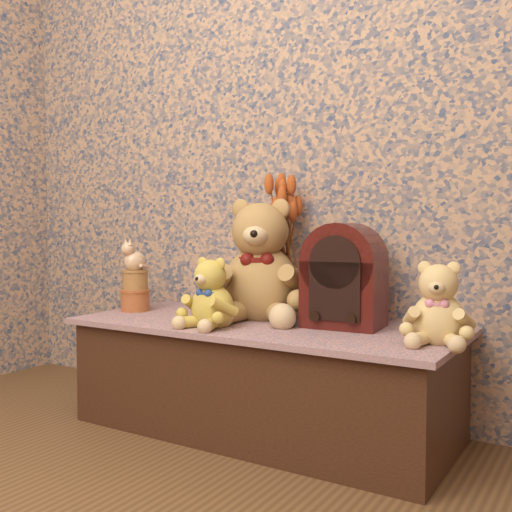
{
  "coord_description": "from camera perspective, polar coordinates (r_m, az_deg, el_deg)",
  "views": [
    {
      "loc": [
        1.07,
        -0.59,
        0.74
      ],
      "look_at": [
        0.0,
        1.16,
        0.63
      ],
      "focal_mm": 41.69,
      "sensor_mm": 36.0,
      "label": 1
    }
  ],
  "objects": [
    {
      "name": "teddy_small",
      "position": [
        1.82,
        17.12,
        -3.99
      ],
      "size": [
        0.24,
        0.28,
        0.26
      ],
      "primitive_type": null,
      "rotation": [
        0.0,
        0.0,
        0.17
      ],
      "color": "#DEB769",
      "rests_on": "display_shelf"
    },
    {
      "name": "ceramic_vase",
      "position": [
        2.28,
        2.7,
        -3.46
      ],
      "size": [
        0.12,
        0.12,
        0.18
      ],
      "primitive_type": "cylinder",
      "rotation": [
        0.0,
        0.0,
        -0.08
      ],
      "color": "tan",
      "rests_on": "display_shelf"
    },
    {
      "name": "biscuit_tin_lower",
      "position": [
        2.46,
        -11.51,
        -4.21
      ],
      "size": [
        0.15,
        0.15,
        0.08
      ],
      "primitive_type": "cylinder",
      "rotation": [
        0.0,
        0.0,
        -0.34
      ],
      "color": "#BB8037",
      "rests_on": "display_shelf"
    },
    {
      "name": "teddy_large",
      "position": [
        2.2,
        0.48,
        0.14
      ],
      "size": [
        0.51,
        0.55,
        0.48
      ],
      "primitive_type": null,
      "rotation": [
        0.0,
        0.0,
        0.37
      ],
      "color": "#AD8543",
      "rests_on": "display_shelf"
    },
    {
      "name": "biscuit_tin_upper",
      "position": [
        2.45,
        -11.53,
        -2.31
      ],
      "size": [
        0.1,
        0.1,
        0.08
      ],
      "primitive_type": "cylinder",
      "rotation": [
        0.0,
        0.0,
        -0.02
      ],
      "color": "tan",
      "rests_on": "biscuit_tin_lower"
    },
    {
      "name": "display_shelf",
      "position": [
        2.17,
        0.71,
        -11.5
      ],
      "size": [
        1.37,
        0.6,
        0.39
      ],
      "primitive_type": "cube",
      "color": "#36446F",
      "rests_on": "ground"
    },
    {
      "name": "cat_figurine",
      "position": [
        2.44,
        -11.56,
        0.12
      ],
      "size": [
        0.12,
        0.13,
        0.13
      ],
      "primitive_type": null,
      "rotation": [
        0.0,
        0.0,
        -0.28
      ],
      "color": "silver",
      "rests_on": "biscuit_tin_upper"
    },
    {
      "name": "cathedral_radio",
      "position": [
        2.04,
        8.46,
        -1.82
      ],
      "size": [
        0.27,
        0.2,
        0.35
      ],
      "primitive_type": null,
      "rotation": [
        0.0,
        0.0,
        0.07
      ],
      "color": "#370D0A",
      "rests_on": "display_shelf"
    },
    {
      "name": "dried_stalks",
      "position": [
        2.26,
        2.72,
        3.86
      ],
      "size": [
        0.27,
        0.27,
        0.4
      ],
      "primitive_type": null,
      "rotation": [
        0.0,
        0.0,
        -0.35
      ],
      "color": "#B0481C",
      "rests_on": "ceramic_vase"
    },
    {
      "name": "teddy_medium",
      "position": [
        2.03,
        -4.21,
        -3.22
      ],
      "size": [
        0.22,
        0.26,
        0.26
      ],
      "primitive_type": null,
      "rotation": [
        0.0,
        0.0,
        -0.09
      ],
      "color": "#B19232",
      "rests_on": "display_shelf"
    }
  ]
}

